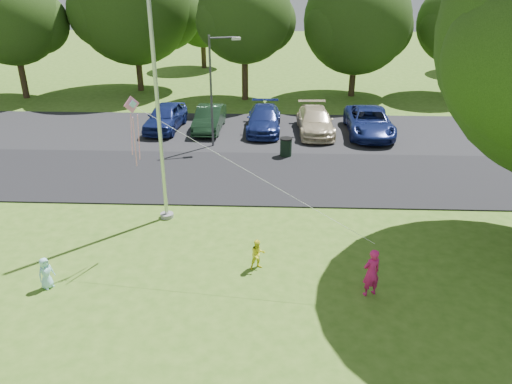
{
  "coord_description": "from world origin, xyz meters",
  "views": [
    {
      "loc": [
        0.59,
        -11.74,
        8.96
      ],
      "look_at": [
        -0.05,
        4.0,
        1.6
      ],
      "focal_mm": 35.0,
      "sensor_mm": 36.0,
      "label": 1
    }
  ],
  "objects_px": {
    "flagpole": "(158,111)",
    "street_lamp": "(215,82)",
    "woman": "(371,273)",
    "child_blue": "(46,273)",
    "trash_can": "(286,147)",
    "child_yellow": "(258,255)",
    "kite": "(142,124)"
  },
  "relations": [
    {
      "from": "street_lamp",
      "to": "child_yellow",
      "type": "relative_size",
      "value": 5.52
    },
    {
      "from": "child_yellow",
      "to": "street_lamp",
      "type": "bearing_deg",
      "value": 78.66
    },
    {
      "from": "flagpole",
      "to": "child_yellow",
      "type": "distance_m",
      "value": 6.12
    },
    {
      "from": "kite",
      "to": "trash_can",
      "type": "bearing_deg",
      "value": 18.08
    },
    {
      "from": "child_yellow",
      "to": "child_blue",
      "type": "distance_m",
      "value": 6.39
    },
    {
      "from": "child_yellow",
      "to": "child_blue",
      "type": "relative_size",
      "value": 1.02
    },
    {
      "from": "woman",
      "to": "street_lamp",
      "type": "bearing_deg",
      "value": -88.75
    },
    {
      "from": "street_lamp",
      "to": "woman",
      "type": "height_order",
      "value": "street_lamp"
    },
    {
      "from": "flagpole",
      "to": "street_lamp",
      "type": "bearing_deg",
      "value": 82.65
    },
    {
      "from": "child_yellow",
      "to": "flagpole",
      "type": "bearing_deg",
      "value": 113.19
    },
    {
      "from": "street_lamp",
      "to": "woman",
      "type": "relative_size",
      "value": 3.71
    },
    {
      "from": "street_lamp",
      "to": "trash_can",
      "type": "height_order",
      "value": "street_lamp"
    },
    {
      "from": "child_blue",
      "to": "kite",
      "type": "xyz_separation_m",
      "value": [
        2.7,
        2.26,
        3.95
      ]
    },
    {
      "from": "woman",
      "to": "kite",
      "type": "bearing_deg",
      "value": -41.63
    },
    {
      "from": "woman",
      "to": "kite",
      "type": "height_order",
      "value": "kite"
    },
    {
      "from": "flagpole",
      "to": "woman",
      "type": "bearing_deg",
      "value": -33.39
    },
    {
      "from": "flagpole",
      "to": "child_blue",
      "type": "bearing_deg",
      "value": -119.99
    },
    {
      "from": "flagpole",
      "to": "child_blue",
      "type": "distance_m",
      "value": 6.45
    },
    {
      "from": "flagpole",
      "to": "child_yellow",
      "type": "bearing_deg",
      "value": -42.78
    },
    {
      "from": "flagpole",
      "to": "street_lamp",
      "type": "xyz_separation_m",
      "value": [
        1.04,
        8.06,
        -0.76
      ]
    },
    {
      "from": "flagpole",
      "to": "kite",
      "type": "relative_size",
      "value": 1.36
    },
    {
      "from": "trash_can",
      "to": "kite",
      "type": "relative_size",
      "value": 0.13
    },
    {
      "from": "trash_can",
      "to": "child_blue",
      "type": "bearing_deg",
      "value": -122.87
    },
    {
      "from": "street_lamp",
      "to": "kite",
      "type": "relative_size",
      "value": 0.77
    },
    {
      "from": "street_lamp",
      "to": "trash_can",
      "type": "relative_size",
      "value": 5.81
    },
    {
      "from": "trash_can",
      "to": "woman",
      "type": "distance_m",
      "value": 11.48
    },
    {
      "from": "street_lamp",
      "to": "woman",
      "type": "distance_m",
      "value": 14.18
    },
    {
      "from": "street_lamp",
      "to": "child_blue",
      "type": "distance_m",
      "value": 13.51
    },
    {
      "from": "trash_can",
      "to": "child_yellow",
      "type": "distance_m",
      "value": 10.06
    },
    {
      "from": "woman",
      "to": "child_yellow",
      "type": "relative_size",
      "value": 1.49
    },
    {
      "from": "trash_can",
      "to": "woman",
      "type": "xyz_separation_m",
      "value": [
        2.3,
        -11.24,
        0.27
      ]
    },
    {
      "from": "woman",
      "to": "child_blue",
      "type": "height_order",
      "value": "woman"
    }
  ]
}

